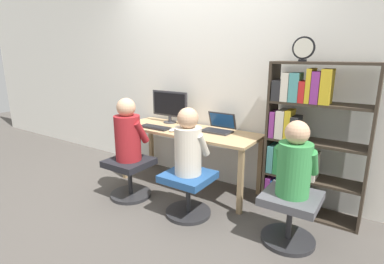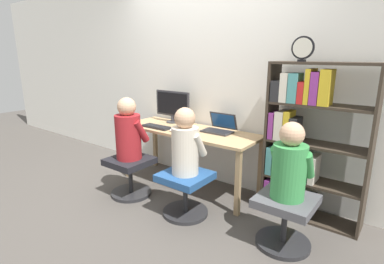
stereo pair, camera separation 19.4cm
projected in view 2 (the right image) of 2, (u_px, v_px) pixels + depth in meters
ground_plane at (173, 194)px, 3.49m from camera, size 14.00×14.00×0.00m
wall_back at (207, 78)px, 3.68m from camera, size 10.00×0.05×2.60m
desk at (189, 136)px, 3.56m from camera, size 1.72×0.61×0.72m
desktop_monitor at (172, 106)px, 3.85m from camera, size 0.54×0.17×0.41m
laptop at (219, 128)px, 3.42m from camera, size 0.34×0.27×0.21m
keyboard at (157, 127)px, 3.62m from camera, size 0.39×0.15×0.03m
computer_mouse_by_keyboard at (173, 130)px, 3.45m from camera, size 0.06×0.10×0.03m
office_chair_left at (130, 173)px, 3.42m from camera, size 0.46×0.46×0.44m
office_chair_right at (185, 189)px, 2.99m from camera, size 0.46×0.46×0.44m
person_at_monitor at (128, 132)px, 3.30m from camera, size 0.34×0.32×0.69m
person_at_laptop at (185, 144)px, 2.88m from camera, size 0.32×0.30×0.66m
bookshelf at (301, 147)px, 2.88m from camera, size 0.93×0.30×1.52m
desk_clock at (303, 48)px, 2.62m from camera, size 0.20×0.03×0.22m
office_chair_side at (285, 216)px, 2.50m from camera, size 0.46×0.46×0.44m
person_near_shelf at (290, 165)px, 2.39m from camera, size 0.33×0.30×0.63m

